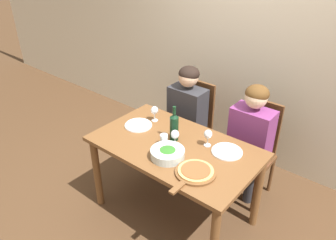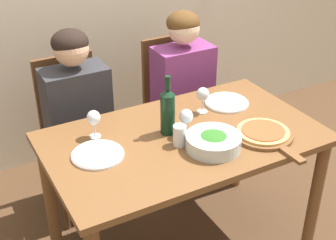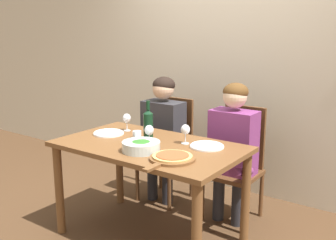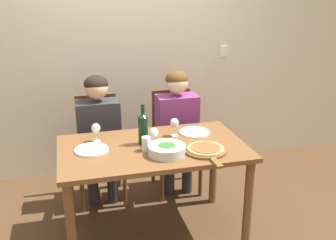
{
  "view_description": "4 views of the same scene",
  "coord_description": "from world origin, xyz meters",
  "views": [
    {
      "loc": [
        1.41,
        -1.82,
        2.33
      ],
      "look_at": [
        -0.15,
        0.09,
        0.93
      ],
      "focal_mm": 35.0,
      "sensor_mm": 36.0,
      "label": 1
    },
    {
      "loc": [
        -1.06,
        -1.76,
        2.02
      ],
      "look_at": [
        -0.03,
        0.11,
        0.83
      ],
      "focal_mm": 50.0,
      "sensor_mm": 36.0,
      "label": 2
    },
    {
      "loc": [
        1.78,
        -2.24,
        1.62
      ],
      "look_at": [
        0.07,
        0.15,
        0.95
      ],
      "focal_mm": 42.0,
      "sensor_mm": 36.0,
      "label": 3
    },
    {
      "loc": [
        -0.6,
        -2.69,
        1.94
      ],
      "look_at": [
        0.12,
        0.02,
        0.97
      ],
      "focal_mm": 42.0,
      "sensor_mm": 36.0,
      "label": 4
    }
  ],
  "objects": [
    {
      "name": "dining_table",
      "position": [
        0.0,
        0.0,
        0.67
      ],
      "size": [
        1.41,
        0.83,
        0.78
      ],
      "color": "brown",
      "rests_on": "ground"
    },
    {
      "name": "chair_left",
      "position": [
        -0.35,
        0.76,
        0.51
      ],
      "size": [
        0.42,
        0.42,
        0.98
      ],
      "color": "brown",
      "rests_on": "ground"
    },
    {
      "name": "chair_right",
      "position": [
        0.38,
        0.76,
        0.51
      ],
      "size": [
        0.42,
        0.42,
        0.98
      ],
      "color": "brown",
      "rests_on": "ground"
    },
    {
      "name": "person_woman",
      "position": [
        -0.35,
        0.64,
        0.72
      ],
      "size": [
        0.47,
        0.51,
        1.21
      ],
      "color": "#28282D",
      "rests_on": "ground"
    },
    {
      "name": "person_man",
      "position": [
        0.38,
        0.64,
        0.72
      ],
      "size": [
        0.47,
        0.51,
        1.21
      ],
      "color": "#28282D",
      "rests_on": "ground"
    },
    {
      "name": "wine_bottle",
      "position": [
        -0.06,
        0.06,
        0.91
      ],
      "size": [
        0.08,
        0.08,
        0.32
      ],
      "color": "black",
      "rests_on": "dining_table"
    },
    {
      "name": "broccoli_bowl",
      "position": [
        0.06,
        -0.17,
        0.82
      ],
      "size": [
        0.27,
        0.27,
        0.08
      ],
      "color": "silver",
      "rests_on": "dining_table"
    },
    {
      "name": "dinner_plate_left",
      "position": [
        -0.46,
        0.03,
        0.79
      ],
      "size": [
        0.25,
        0.25,
        0.02
      ],
      "color": "white",
      "rests_on": "dining_table"
    },
    {
      "name": "dinner_plate_right",
      "position": [
        0.4,
        0.19,
        0.79
      ],
      "size": [
        0.25,
        0.25,
        0.02
      ],
      "color": "white",
      "rests_on": "dining_table"
    },
    {
      "name": "pizza_on_board",
      "position": [
        0.35,
        -0.21,
        0.79
      ],
      "size": [
        0.31,
        0.45,
        0.04
      ],
      "color": "brown",
      "rests_on": "dining_table"
    },
    {
      "name": "wine_glass_left",
      "position": [
        -0.4,
        0.21,
        0.88
      ],
      "size": [
        0.07,
        0.07,
        0.15
      ],
      "color": "silver",
      "rests_on": "dining_table"
    },
    {
      "name": "wine_glass_right",
      "position": [
        0.22,
        0.17,
        0.88
      ],
      "size": [
        0.07,
        0.07,
        0.15
      ],
      "color": "silver",
      "rests_on": "dining_table"
    },
    {
      "name": "wine_glass_centre",
      "position": [
        0.01,
        -0.01,
        0.88
      ],
      "size": [
        0.07,
        0.07,
        0.15
      ],
      "color": "silver",
      "rests_on": "dining_table"
    },
    {
      "name": "water_tumbler",
      "position": [
        -0.06,
        -0.07,
        0.83
      ],
      "size": [
        0.07,
        0.07,
        0.11
      ],
      "color": "silver",
      "rests_on": "dining_table"
    }
  ]
}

